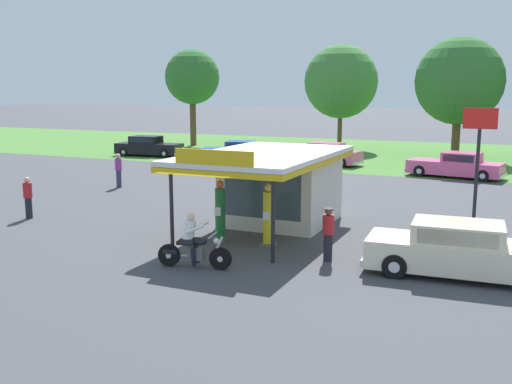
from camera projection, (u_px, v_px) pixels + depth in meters
The scene contains 18 objects.
ground_plane at pixel (208, 249), 18.00m from camera, with size 300.00×300.00×0.00m, color #424247.
grass_verge_strip at pixel (393, 154), 44.93m from camera, with size 120.00×24.00×0.01m, color #477A33.
service_station_kiosk at pixel (278, 181), 21.07m from camera, with size 4.31×7.49×3.24m.
gas_pump_nearside at pixel (220, 213), 18.93m from camera, with size 0.44×0.44×2.01m.
gas_pump_offside at pixel (268, 217), 18.22m from camera, with size 0.44×0.44×2.03m.
motorcycle_with_rider at pixel (193, 245), 15.98m from camera, with size 2.14×0.73×1.58m.
featured_classic_sedan at pixel (465, 252), 15.23m from camera, with size 5.51×2.10×1.47m.
parked_car_back_row_far_right at pixel (149, 147), 43.56m from camera, with size 5.37×2.33×1.52m.
parked_car_back_row_centre_left at pixel (325, 154), 38.39m from camera, with size 5.20×2.46×1.50m.
parked_car_back_row_far_left at pixel (456, 166), 32.74m from camera, with size 5.56×2.69×1.46m.
parked_car_back_row_left at pixel (238, 152), 40.53m from camera, with size 5.61×3.34×1.41m.
bystander_leaning_by_kiosk at pixel (28, 197), 22.18m from camera, with size 0.34×0.34×1.63m.
bystander_admiring_sedan at pixel (118, 170), 29.31m from camera, with size 0.34×0.34×1.75m.
bystander_standing_back_lot at pixel (328, 233), 16.62m from camera, with size 0.35×0.35×1.59m.
tree_oak_distant_spare at pixel (459, 83), 40.81m from camera, with size 6.22×6.22×8.70m.
tree_oak_centre at pixel (191, 78), 51.25m from camera, with size 4.86×4.86×8.56m.
tree_oak_far_right at pixel (342, 83), 48.10m from camera, with size 6.15×6.15×8.74m.
roadside_pole_sign at pixel (478, 148), 19.32m from camera, with size 1.10×0.12×4.35m.
Camera 1 is at (8.52, -15.25, 4.91)m, focal length 40.14 mm.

